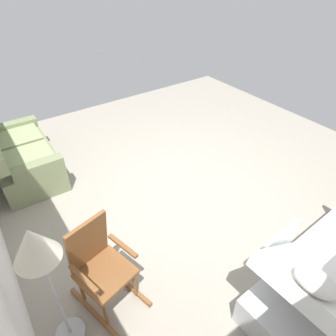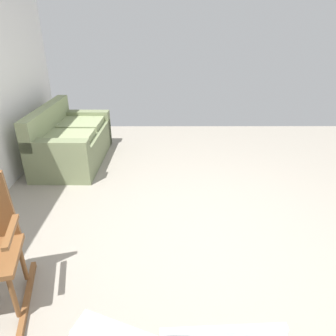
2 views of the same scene
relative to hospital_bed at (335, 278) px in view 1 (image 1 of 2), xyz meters
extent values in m
plane|color=gray|center=(2.15, 0.21, -0.31)|extent=(7.18, 7.18, 0.00)
cube|color=silver|center=(0.00, 0.01, -0.14)|extent=(0.96, 1.97, 0.35)
cube|color=white|center=(-0.02, 0.51, 0.36)|extent=(0.95, 0.92, 0.62)
ellipsoid|color=white|center=(-0.03, 0.67, 0.60)|extent=(0.36, 0.50, 0.37)
cube|color=silver|center=(0.49, 0.34, 0.32)|extent=(0.06, 0.56, 0.28)
cylinder|color=black|center=(0.32, 0.82, -0.26)|extent=(0.10, 0.10, 0.10)
cylinder|color=black|center=(0.40, -0.77, -0.26)|extent=(0.10, 0.10, 0.10)
cube|color=#737D57|center=(4.00, 2.01, -0.09)|extent=(1.61, 0.87, 0.45)
cube|color=gray|center=(3.63, 1.98, 0.18)|extent=(0.68, 0.66, 0.10)
cube|color=gray|center=(4.36, 1.96, 0.18)|extent=(0.68, 0.66, 0.10)
cube|color=#737D57|center=(3.29, 2.02, -0.01)|extent=(0.19, 0.85, 0.60)
cube|color=#737D57|center=(4.71, 2.00, -0.01)|extent=(0.19, 0.85, 0.60)
cube|color=brown|center=(1.22, 2.10, -0.29)|extent=(0.75, 0.22, 0.05)
cube|color=brown|center=(1.33, 1.68, -0.29)|extent=(0.75, 0.22, 0.05)
cylinder|color=brown|center=(1.14, 1.66, -0.06)|extent=(0.04, 0.04, 0.40)
cylinder|color=brown|center=(1.05, 2.03, -0.06)|extent=(0.04, 0.04, 0.40)
cylinder|color=brown|center=(1.50, 1.74, -0.06)|extent=(0.04, 0.04, 0.40)
cylinder|color=brown|center=(1.41, 2.12, -0.06)|extent=(0.04, 0.04, 0.40)
cube|color=brown|center=(1.28, 1.89, 0.14)|extent=(0.56, 0.58, 0.04)
cube|color=brown|center=(1.47, 1.94, 0.44)|extent=(0.22, 0.45, 0.60)
cube|color=brown|center=(1.31, 1.66, 0.36)|extent=(0.39, 0.14, 0.03)
cube|color=brown|center=(1.20, 2.11, 0.36)|extent=(0.39, 0.14, 0.03)
cylinder|color=#B2B5BA|center=(1.18, 2.36, -0.30)|extent=(0.28, 0.28, 0.03)
cylinder|color=#B2B5BA|center=(1.18, 2.36, 0.29)|extent=(0.03, 0.03, 1.15)
cone|color=silver|center=(1.18, 2.36, 1.02)|extent=(0.34, 0.34, 0.30)
camera|label=1|loc=(-0.42, 2.34, 2.67)|focal=31.53mm
camera|label=2|loc=(-0.42, 0.58, 1.67)|focal=33.17mm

